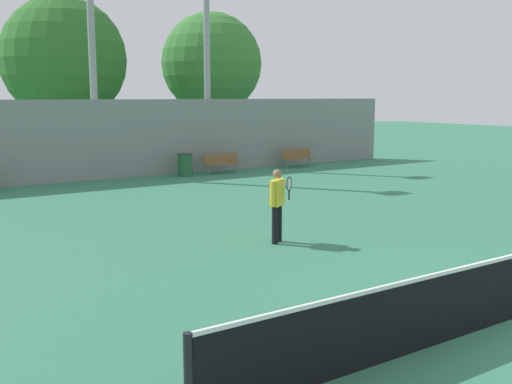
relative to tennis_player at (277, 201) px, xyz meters
The scene contains 9 objects.
tennis_player is the anchor object (origin of this frame).
bench_courtside_near 12.26m from the tennis_player, 65.40° to the left, with size 1.66×0.40×0.83m.
bench_courtside_far 14.38m from the tennis_player, 50.81° to the left, with size 1.61×0.40×0.83m.
light_pole_near_left 13.99m from the tennis_player, 88.53° to the left, with size 0.90×0.60×11.20m.
light_pole_far_right 14.73m from the tennis_player, 67.16° to the left, with size 0.90×0.60×8.80m.
trash_bin 11.66m from the tennis_player, 73.13° to the left, with size 0.63×0.63×0.91m.
back_fence 12.02m from the tennis_player, 87.72° to the left, with size 28.43×0.06×3.08m.
tree_green_tall 19.53m from the tennis_player, 64.86° to the left, with size 5.22×5.22×7.51m.
tree_green_broad 18.86m from the tennis_player, 87.50° to the left, with size 5.85×5.85×7.83m.
Camera 1 is at (-8.00, -4.88, 3.22)m, focal length 42.00 mm.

